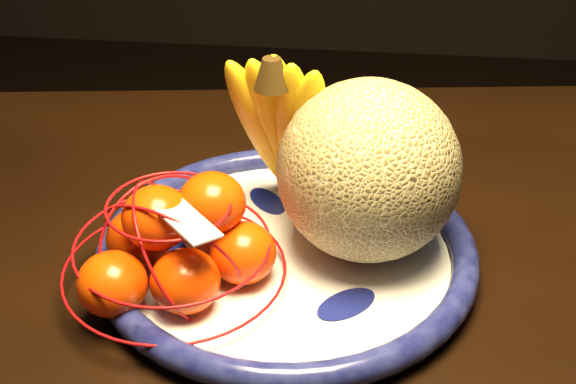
# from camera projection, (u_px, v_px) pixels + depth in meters

# --- Properties ---
(dining_table) EXTENTS (1.52, 1.04, 0.71)m
(dining_table) POSITION_uv_depth(u_px,v_px,m) (145.00, 383.00, 0.70)
(dining_table) COLOR black
(dining_table) RESTS_ON ground
(fruit_bowl) EXTENTS (0.34, 0.34, 0.03)m
(fruit_bowl) POSITION_uv_depth(u_px,v_px,m) (287.00, 252.00, 0.71)
(fruit_bowl) COLOR white
(fruit_bowl) RESTS_ON dining_table
(cantaloupe) EXTENTS (0.16, 0.16, 0.16)m
(cantaloupe) POSITION_uv_depth(u_px,v_px,m) (368.00, 170.00, 0.67)
(cantaloupe) COLOR olive
(cantaloupe) RESTS_ON fruit_bowl
(banana_bunch) EXTENTS (0.12, 0.11, 0.18)m
(banana_bunch) POSITION_uv_depth(u_px,v_px,m) (283.00, 122.00, 0.72)
(banana_bunch) COLOR yellow
(banana_bunch) RESTS_ON fruit_bowl
(mandarin_bag) EXTENTS (0.24, 0.24, 0.12)m
(mandarin_bag) POSITION_uv_depth(u_px,v_px,m) (179.00, 244.00, 0.66)
(mandarin_bag) COLOR #FF3B00
(mandarin_bag) RESTS_ON fruit_bowl
(price_tag) EXTENTS (0.07, 0.07, 0.01)m
(price_tag) POSITION_uv_depth(u_px,v_px,m) (181.00, 216.00, 0.61)
(price_tag) COLOR white
(price_tag) RESTS_ON mandarin_bag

